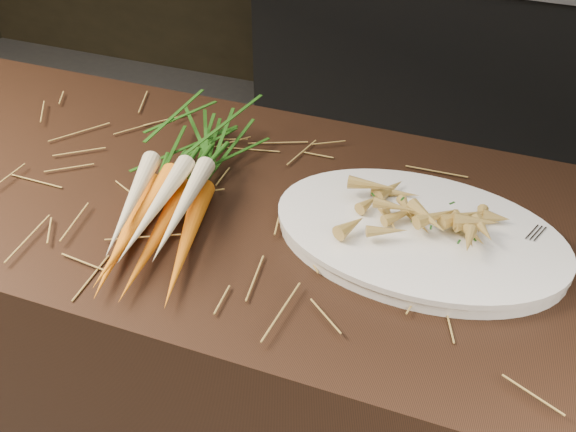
% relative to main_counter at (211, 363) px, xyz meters
% --- Properties ---
extents(main_counter, '(2.40, 0.70, 0.90)m').
position_rel_main_counter_xyz_m(main_counter, '(0.00, 0.00, 0.00)').
color(main_counter, black).
rests_on(main_counter, ground).
extents(back_counter, '(1.82, 0.62, 0.84)m').
position_rel_main_counter_xyz_m(back_counter, '(0.30, 1.88, -0.03)').
color(back_counter, black).
rests_on(back_counter, ground).
extents(straw_bedding, '(1.40, 0.60, 0.02)m').
position_rel_main_counter_xyz_m(straw_bedding, '(0.00, 0.00, 0.46)').
color(straw_bedding, olive).
rests_on(straw_bedding, main_counter).
extents(root_veg_bunch, '(0.28, 0.59, 0.11)m').
position_rel_main_counter_xyz_m(root_veg_bunch, '(-0.01, -0.00, 0.50)').
color(root_veg_bunch, orange).
rests_on(root_veg_bunch, main_counter).
extents(serving_platter, '(0.51, 0.36, 0.03)m').
position_rel_main_counter_xyz_m(serving_platter, '(0.41, -0.00, 0.46)').
color(serving_platter, white).
rests_on(serving_platter, main_counter).
extents(roasted_veg_heap, '(0.25, 0.19, 0.05)m').
position_rel_main_counter_xyz_m(roasted_veg_heap, '(0.41, -0.00, 0.50)').
color(roasted_veg_heap, '#A57B3A').
rests_on(roasted_veg_heap, serving_platter).
extents(serving_fork, '(0.07, 0.18, 0.00)m').
position_rel_main_counter_xyz_m(serving_fork, '(0.58, -0.04, 0.48)').
color(serving_fork, silver).
rests_on(serving_fork, serving_platter).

